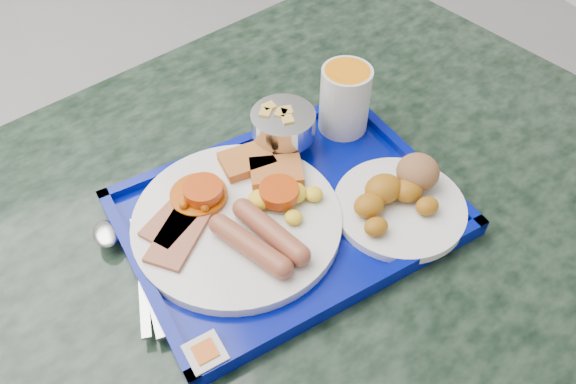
# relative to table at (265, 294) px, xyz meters

# --- Properties ---
(table) EXTENTS (1.40, 1.11, 0.77)m
(table) POSITION_rel_table_xyz_m (0.00, 0.00, 0.00)
(table) COLOR slate
(table) RESTS_ON floor
(tray) EXTENTS (0.45, 0.34, 0.03)m
(tray) POSITION_rel_table_xyz_m (0.03, -0.02, 0.21)
(tray) COLOR #020D88
(tray) RESTS_ON table
(main_plate) EXTENTS (0.27, 0.27, 0.04)m
(main_plate) POSITION_rel_table_xyz_m (-0.03, -0.01, 0.23)
(main_plate) COLOR silver
(main_plate) RESTS_ON tray
(bread_plate) EXTENTS (0.18, 0.18, 0.06)m
(bread_plate) POSITION_rel_table_xyz_m (0.17, -0.08, 0.23)
(bread_plate) COLOR silver
(bread_plate) RESTS_ON tray
(fruit_bowl) EXTENTS (0.09, 0.09, 0.06)m
(fruit_bowl) POSITION_rel_table_xyz_m (0.08, 0.10, 0.25)
(fruit_bowl) COLOR #B3B4B6
(fruit_bowl) RESTS_ON tray
(juice_cup) EXTENTS (0.07, 0.07, 0.10)m
(juice_cup) POSITION_rel_table_xyz_m (0.18, 0.10, 0.27)
(juice_cup) COLOR silver
(juice_cup) RESTS_ON tray
(spoon) EXTENTS (0.06, 0.19, 0.01)m
(spoon) POSITION_rel_table_xyz_m (-0.19, 0.02, 0.22)
(spoon) COLOR #B3B4B6
(spoon) RESTS_ON tray
(knife) EXTENTS (0.03, 0.18, 0.00)m
(knife) POSITION_rel_table_xyz_m (-0.17, -0.03, 0.22)
(knife) COLOR #B3B4B6
(knife) RESTS_ON tray
(jam_packet) EXTENTS (0.04, 0.04, 0.02)m
(jam_packet) POSITION_rel_table_xyz_m (-0.14, -0.17, 0.22)
(jam_packet) COLOR silver
(jam_packet) RESTS_ON tray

